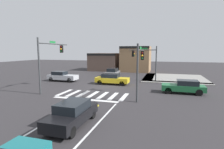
{
  "coord_description": "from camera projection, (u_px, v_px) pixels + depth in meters",
  "views": [
    {
      "loc": [
        7.3,
        -21.73,
        4.67
      ],
      "look_at": [
        0.93,
        -0.31,
        1.69
      ],
      "focal_mm": 28.3,
      "sensor_mm": 36.0,
      "label": 1
    }
  ],
  "objects": [
    {
      "name": "ground_plane",
      "position": [
        106.0,
        87.0,
        23.32
      ],
      "size": [
        120.0,
        120.0,
        0.0
      ],
      "primitive_type": "plane",
      "color": "#302D30"
    },
    {
      "name": "crosswalk_near",
      "position": [
        93.0,
        95.0,
        19.05
      ],
      "size": [
        7.39,
        3.16,
        0.01
      ],
      "color": "silver",
      "rests_on": "ground_plane"
    },
    {
      "name": "lane_markings",
      "position": [
        57.0,
        127.0,
        10.92
      ],
      "size": [
        6.8,
        24.25,
        0.01
      ],
      "color": "white",
      "rests_on": "ground_plane"
    },
    {
      "name": "bike_detector_marking",
      "position": [
        93.0,
        106.0,
        15.18
      ],
      "size": [
        1.04,
        1.04,
        0.01
      ],
      "color": "yellow",
      "rests_on": "ground_plane"
    },
    {
      "name": "curb_corner_northeast",
      "position": [
        171.0,
        78.0,
        29.86
      ],
      "size": [
        10.0,
        10.6,
        0.15
      ],
      "color": "gray",
      "rests_on": "ground_plane"
    },
    {
      "name": "storefront_row",
      "position": [
        122.0,
        60.0,
        41.99
      ],
      "size": [
        14.17,
        6.96,
        5.72
      ],
      "color": "brown",
      "rests_on": "ground_plane"
    },
    {
      "name": "traffic_signal_southeast",
      "position": [
        140.0,
        62.0,
        17.29
      ],
      "size": [
        0.32,
        4.36,
        5.33
      ],
      "rotation": [
        0.0,
        0.0,
        1.57
      ],
      "color": "#383A3D",
      "rests_on": "ground_plane"
    },
    {
      "name": "traffic_signal_southwest",
      "position": [
        50.0,
        55.0,
        20.58
      ],
      "size": [
        0.32,
        5.82,
        6.1
      ],
      "rotation": [
        0.0,
        0.0,
        1.57
      ],
      "color": "#383A3D",
      "rests_on": "ground_plane"
    },
    {
      "name": "traffic_signal_northeast",
      "position": [
        146.0,
        58.0,
        27.21
      ],
      "size": [
        4.27,
        0.32,
        5.41
      ],
      "rotation": [
        0.0,
        0.0,
        3.14
      ],
      "color": "#383A3D",
      "rests_on": "ground_plane"
    },
    {
      "name": "car_yellow",
      "position": [
        112.0,
        79.0,
        24.81
      ],
      "size": [
        4.67,
        1.71,
        1.5
      ],
      "color": "gold",
      "rests_on": "ground_plane"
    },
    {
      "name": "car_green",
      "position": [
        184.0,
        87.0,
        19.52
      ],
      "size": [
        4.52,
        1.79,
        1.49
      ],
      "rotation": [
        0.0,
        0.0,
        3.14
      ],
      "color": "#1E6638",
      "rests_on": "ground_plane"
    },
    {
      "name": "car_silver",
      "position": [
        62.0,
        76.0,
        27.43
      ],
      "size": [
        4.64,
        1.73,
        1.54
      ],
      "color": "#B7BABF",
      "rests_on": "ground_plane"
    },
    {
      "name": "car_gray",
      "position": [
        112.0,
        72.0,
        32.9
      ],
      "size": [
        1.85,
        4.64,
        1.47
      ],
      "rotation": [
        0.0,
        0.0,
        -1.57
      ],
      "color": "slate",
      "rests_on": "ground_plane"
    },
    {
      "name": "car_black",
      "position": [
        72.0,
        113.0,
        11.09
      ],
      "size": [
        1.74,
        4.32,
        1.52
      ],
      "rotation": [
        0.0,
        0.0,
        1.57
      ],
      "color": "black",
      "rests_on": "ground_plane"
    }
  ]
}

